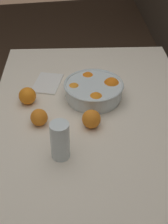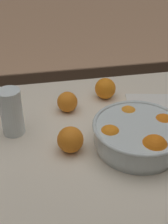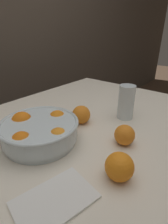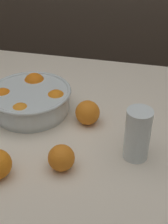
% 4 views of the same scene
% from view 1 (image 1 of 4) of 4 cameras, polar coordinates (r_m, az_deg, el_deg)
% --- Properties ---
extents(ground_plane, '(12.00, 12.00, 0.00)m').
position_cam_1_polar(ground_plane, '(1.93, 1.42, -18.64)').
color(ground_plane, '#4C3828').
extents(dining_table, '(1.40, 0.94, 0.74)m').
position_cam_1_polar(dining_table, '(1.42, 1.83, -3.63)').
color(dining_table, beige).
rests_on(dining_table, ground_plane).
extents(fruit_bowl, '(0.28, 0.28, 0.10)m').
position_cam_1_polar(fruit_bowl, '(1.48, 1.79, 4.04)').
color(fruit_bowl, silver).
rests_on(fruit_bowl, dining_table).
extents(juice_glass, '(0.07, 0.07, 0.16)m').
position_cam_1_polar(juice_glass, '(1.17, -4.37, -5.50)').
color(juice_glass, '#F4A314').
rests_on(juice_glass, dining_table).
extents(orange_loose_near_bowl, '(0.08, 0.08, 0.08)m').
position_cam_1_polar(orange_loose_near_bowl, '(1.32, 1.35, -1.27)').
color(orange_loose_near_bowl, orange).
rests_on(orange_loose_near_bowl, dining_table).
extents(orange_loose_front, '(0.08, 0.08, 0.08)m').
position_cam_1_polar(orange_loose_front, '(1.48, -10.30, 2.92)').
color(orange_loose_front, orange).
rests_on(orange_loose_front, dining_table).
extents(orange_loose_aside, '(0.07, 0.07, 0.07)m').
position_cam_1_polar(orange_loose_aside, '(1.34, -8.22, -0.97)').
color(orange_loose_aside, orange).
rests_on(orange_loose_aside, dining_table).
extents(napkin, '(0.21, 0.16, 0.01)m').
position_cam_1_polar(napkin, '(1.62, -6.70, 5.26)').
color(napkin, white).
rests_on(napkin, dining_table).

